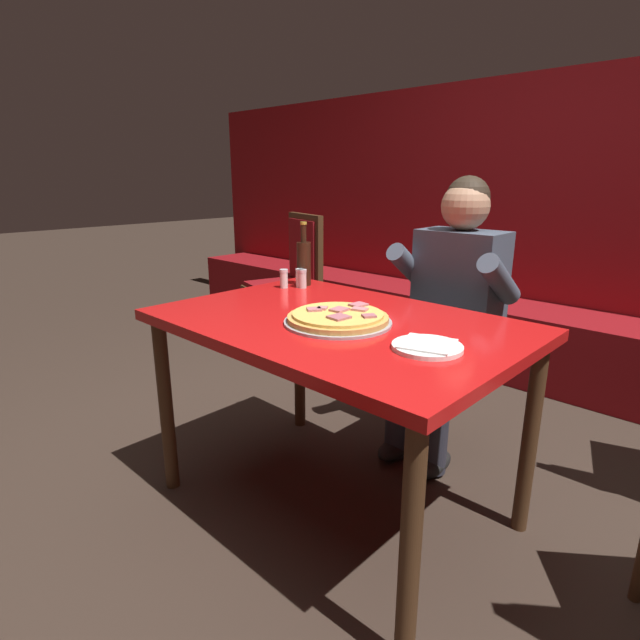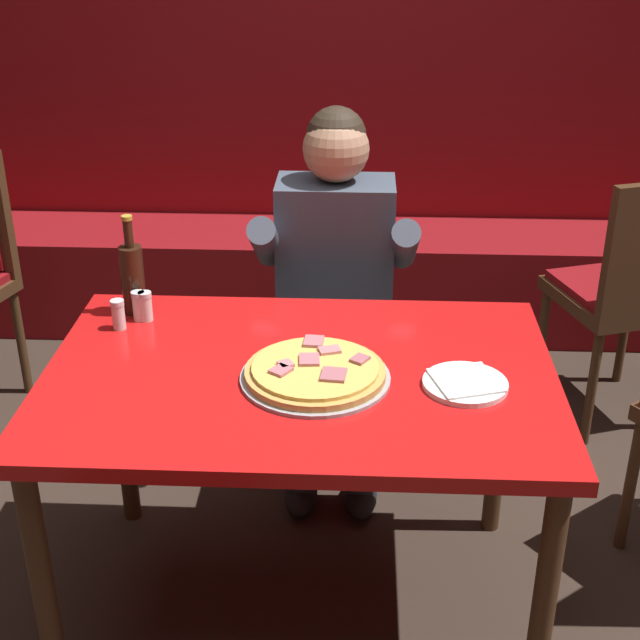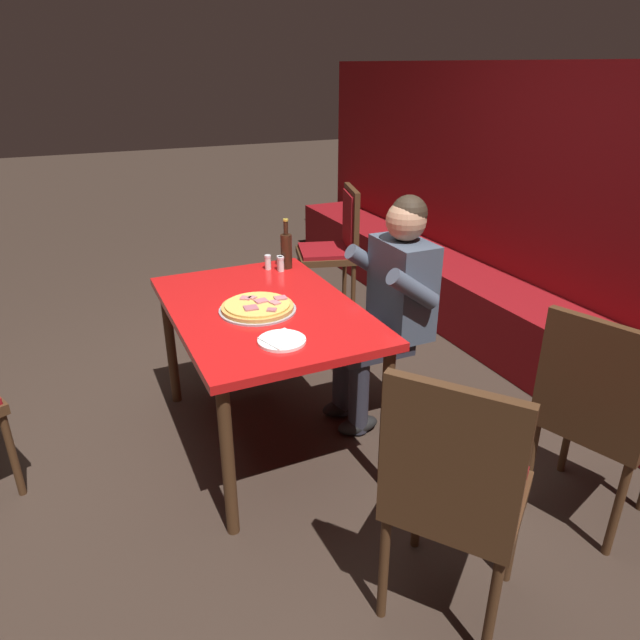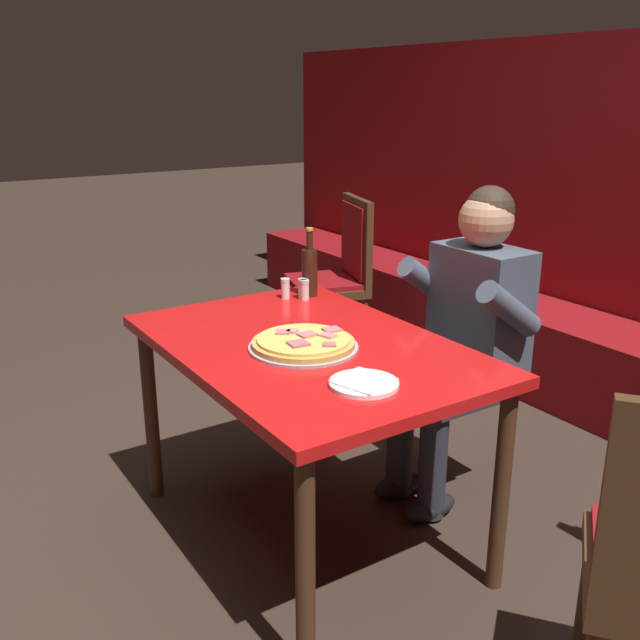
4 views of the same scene
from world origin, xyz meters
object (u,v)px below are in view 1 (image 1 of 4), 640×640
(beer_bottle, at_px, (304,262))
(shaker_parmesan, at_px, (302,280))
(plate_white_paper, at_px, (427,346))
(shaker_red_pepper_flakes, at_px, (284,280))
(main_dining_table, at_px, (337,341))
(pizza, at_px, (338,318))
(shaker_oregano, at_px, (300,279))
(diner_seated_blue_shirt, at_px, (448,307))
(dining_chair_far_right, at_px, (291,275))

(beer_bottle, bearing_deg, shaker_parmesan, -50.31)
(plate_white_paper, height_order, shaker_red_pepper_flakes, shaker_red_pepper_flakes)
(main_dining_table, distance_m, pizza, 0.12)
(shaker_oregano, distance_m, diner_seated_blue_shirt, 0.68)
(main_dining_table, bearing_deg, beer_bottle, 146.81)
(pizza, height_order, shaker_red_pepper_flakes, shaker_red_pepper_flakes)
(shaker_parmesan, bearing_deg, dining_chair_far_right, 139.28)
(main_dining_table, height_order, pizza, pizza)
(dining_chair_far_right, bearing_deg, beer_bottle, -40.19)
(shaker_parmesan, height_order, diner_seated_blue_shirt, diner_seated_blue_shirt)
(pizza, height_order, dining_chair_far_right, dining_chair_far_right)
(dining_chair_far_right, bearing_deg, pizza, -38.10)
(diner_seated_blue_shirt, xyz_separation_m, dining_chair_far_right, (-1.49, 0.43, -0.12))
(beer_bottle, height_order, shaker_parmesan, beer_bottle)
(main_dining_table, xyz_separation_m, shaker_oregano, (-0.47, 0.27, 0.12))
(shaker_parmesan, relative_size, dining_chair_far_right, 0.08)
(diner_seated_blue_shirt, relative_size, dining_chair_far_right, 1.26)
(pizza, xyz_separation_m, shaker_oregano, (-0.51, 0.31, 0.02))
(main_dining_table, bearing_deg, shaker_parmesan, 148.99)
(main_dining_table, xyz_separation_m, shaker_red_pepper_flakes, (-0.52, 0.21, 0.12))
(pizza, distance_m, shaker_red_pepper_flakes, 0.61)
(shaker_oregano, relative_size, shaker_red_pepper_flakes, 1.00)
(plate_white_paper, xyz_separation_m, diner_seated_blue_shirt, (-0.35, 0.74, -0.08))
(shaker_red_pepper_flakes, xyz_separation_m, dining_chair_far_right, (-0.91, 0.89, -0.23))
(main_dining_table, relative_size, diner_seated_blue_shirt, 1.02)
(pizza, relative_size, dining_chair_far_right, 0.37)
(shaker_oregano, relative_size, diner_seated_blue_shirt, 0.07)
(beer_bottle, height_order, shaker_red_pepper_flakes, beer_bottle)
(pizza, xyz_separation_m, plate_white_paper, (0.37, -0.02, -0.01))
(pizza, bearing_deg, diner_seated_blue_shirt, 88.11)
(pizza, relative_size, shaker_red_pepper_flakes, 4.37)
(plate_white_paper, height_order, shaker_oregano, shaker_oregano)
(shaker_oregano, relative_size, shaker_parmesan, 1.00)
(plate_white_paper, relative_size, shaker_oregano, 2.44)
(shaker_red_pepper_flakes, height_order, diner_seated_blue_shirt, diner_seated_blue_shirt)
(plate_white_paper, relative_size, shaker_parmesan, 2.44)
(beer_bottle, relative_size, dining_chair_far_right, 0.29)
(main_dining_table, xyz_separation_m, pizza, (0.04, -0.04, 0.10))
(main_dining_table, bearing_deg, shaker_red_pepper_flakes, 157.35)
(shaker_red_pepper_flakes, relative_size, diner_seated_blue_shirt, 0.07)
(beer_bottle, distance_m, dining_chair_far_right, 1.25)
(beer_bottle, bearing_deg, shaker_red_pepper_flakes, -100.39)
(shaker_oregano, xyz_separation_m, shaker_red_pepper_flakes, (-0.04, -0.06, 0.00))
(diner_seated_blue_shirt, bearing_deg, shaker_oregano, -142.78)
(pizza, bearing_deg, shaker_red_pepper_flakes, 155.33)
(plate_white_paper, height_order, beer_bottle, beer_bottle)
(pizza, distance_m, diner_seated_blue_shirt, 0.73)
(dining_chair_far_right, bearing_deg, main_dining_table, -37.89)
(shaker_oregano, bearing_deg, shaker_parmesan, -6.19)
(beer_bottle, xyz_separation_m, shaker_oregano, (0.02, -0.05, -0.07))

